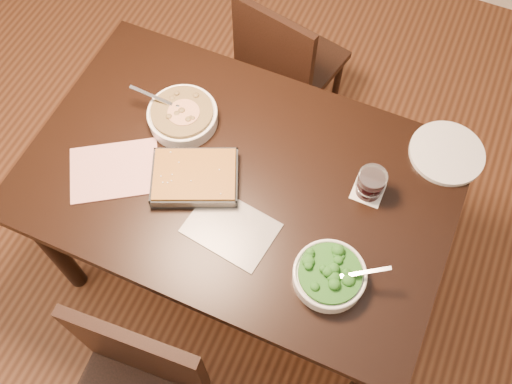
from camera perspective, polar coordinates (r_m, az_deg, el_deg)
The scene contains 11 objects.
ground at distance 2.55m, azimuth -1.29°, elevation -6.84°, with size 4.00×4.00×0.00m, color #412112.
table at distance 1.95m, azimuth -1.67°, elevation 0.11°, with size 1.40×0.90×0.75m.
magazine_a at distance 1.93m, azimuth -13.94°, elevation 2.12°, with size 0.29×0.21×0.01m, color #A62F35.
magazine_b at distance 1.78m, azimuth -2.51°, elevation -3.62°, with size 0.27×0.19×0.00m, color #28272F.
coaster at distance 1.88m, azimuth 11.12°, elevation 0.09°, with size 0.10×0.10×0.00m, color white.
stew_bowl at distance 1.98m, azimuth -7.35°, elevation 7.61°, with size 0.27×0.24×0.09m.
broccoli_bowl at distance 1.71m, azimuth 7.36°, elevation -8.25°, with size 0.24×0.22×0.09m.
baking_dish at distance 1.85m, azimuth -6.12°, elevation 1.46°, with size 0.34×0.30×0.05m.
wine_tumbler at distance 1.83m, azimuth 11.41°, elevation 0.88°, with size 0.09×0.09×0.10m.
dinner_plate at distance 2.01m, azimuth 18.54°, elevation 3.72°, with size 0.25×0.25×0.02m, color silver.
chair_far at distance 2.54m, azimuth 2.90°, elevation 12.81°, with size 0.45×0.45×0.81m.
Camera 1 is at (0.42, -0.82, 2.38)m, focal length 40.00 mm.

